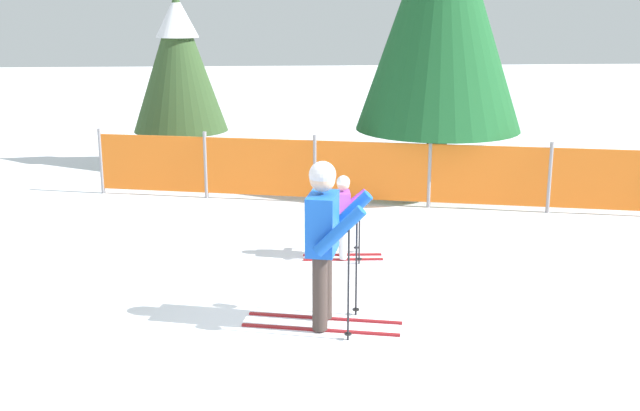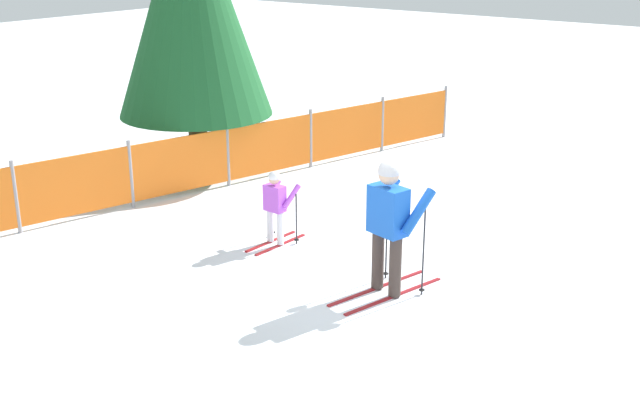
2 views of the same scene
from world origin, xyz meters
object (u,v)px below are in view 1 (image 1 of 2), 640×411
object	(u,v)px
conifer_far	(442,2)
skier_adult	(325,230)
skier_child	(344,211)
safety_fence	(429,173)
conifer_near	(178,59)

from	to	relation	value
conifer_far	skier_adult	bearing A→B (deg)	-112.31
skier_child	safety_fence	world-z (taller)	safety_fence
conifer_far	conifer_near	size ratio (longest dim) A/B	1.51
skier_child	conifer_near	xyz separation A→B (m)	(-2.55, 5.71, 1.41)
safety_fence	conifer_near	size ratio (longest dim) A/B	3.19
conifer_far	conifer_near	xyz separation A→B (m)	(-4.40, 2.33, -1.04)
safety_fence	conifer_far	distance (m)	2.74
safety_fence	conifer_near	xyz separation A→B (m)	(-4.09, 3.35, 1.49)
safety_fence	skier_adult	bearing A→B (deg)	-113.44
skier_adult	safety_fence	world-z (taller)	skier_adult
skier_child	conifer_far	size ratio (longest dim) A/B	0.21
skier_child	safety_fence	distance (m)	2.82
skier_child	conifer_near	bearing A→B (deg)	116.25
skier_adult	skier_child	world-z (taller)	skier_adult
skier_child	conifer_far	world-z (taller)	conifer_far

